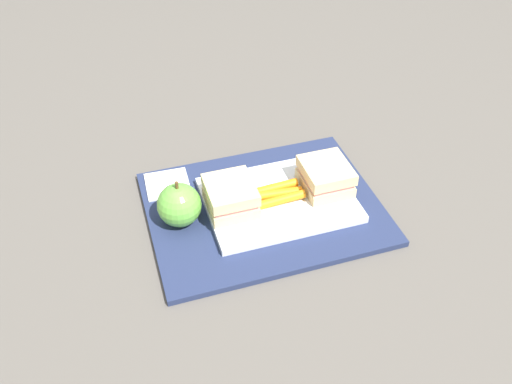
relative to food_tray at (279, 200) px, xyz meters
name	(u,v)px	position (x,y,z in m)	size (l,w,h in m)	color
ground_plane	(263,210)	(0.03, 0.00, -0.02)	(2.40, 2.40, 0.00)	#56514C
lunchbag_mat	(264,208)	(0.03, 0.00, -0.01)	(0.36, 0.28, 0.01)	navy
food_tray	(279,200)	(0.00, 0.00, 0.00)	(0.23, 0.17, 0.01)	white
sandwich_half_left	(326,176)	(-0.08, 0.00, 0.03)	(0.07, 0.08, 0.04)	#DBC189
sandwich_half_right	(231,196)	(0.08, 0.00, 0.03)	(0.07, 0.08, 0.04)	#DBC189
carrot_sticks_bundle	(279,194)	(0.00, 0.00, 0.01)	(0.08, 0.04, 0.02)	orange
apple	(179,205)	(0.16, -0.01, 0.03)	(0.07, 0.07, 0.08)	#66B742
paper_napkin	(167,184)	(0.16, -0.10, 0.00)	(0.07, 0.07, 0.00)	white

